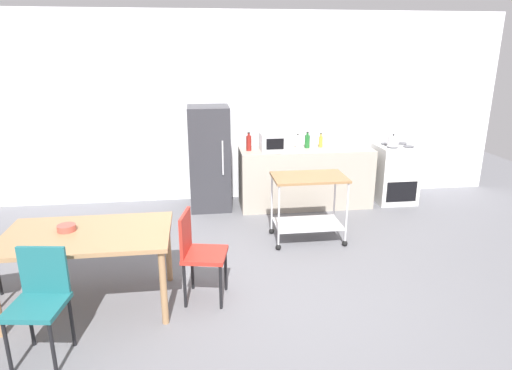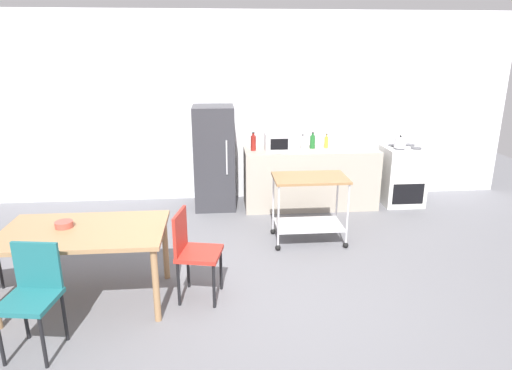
{
  "view_description": "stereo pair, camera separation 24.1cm",
  "coord_description": "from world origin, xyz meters",
  "px_view_note": "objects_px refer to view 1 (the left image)",
  "views": [
    {
      "loc": [
        -0.72,
        -3.79,
        2.37
      ],
      "look_at": [
        -0.05,
        1.2,
        0.8
      ],
      "focal_mm": 31.22,
      "sensor_mm": 36.0,
      "label": 1
    },
    {
      "loc": [
        -0.48,
        -3.82,
        2.37
      ],
      "look_at": [
        -0.05,
        1.2,
        0.8
      ],
      "focal_mm": 31.22,
      "sensor_mm": 36.0,
      "label": 2
    }
  ],
  "objects_px": {
    "chair_teal": "(40,297)",
    "kitchen_cart": "(308,197)",
    "stove_oven": "(394,174)",
    "microwave": "(276,142)",
    "dining_table": "(88,241)",
    "bottle_soda": "(298,143)",
    "refrigerator": "(210,158)",
    "bottle_hot_sauce": "(321,141)",
    "bottle_sparkling_water": "(307,141)",
    "kettle": "(393,141)",
    "bottle_sesame_oil": "(249,143)",
    "chair_red": "(198,250)",
    "fruit_bowl": "(67,228)"
  },
  "relations": [
    {
      "from": "dining_table",
      "to": "kettle",
      "type": "relative_size",
      "value": 6.26
    },
    {
      "from": "chair_red",
      "to": "fruit_bowl",
      "type": "bearing_deg",
      "value": 98.06
    },
    {
      "from": "chair_red",
      "to": "stove_oven",
      "type": "xyz_separation_m",
      "value": [
        3.1,
        2.51,
        -0.07
      ]
    },
    {
      "from": "bottle_hot_sauce",
      "to": "dining_table",
      "type": "bearing_deg",
      "value": -138.42
    },
    {
      "from": "chair_red",
      "to": "microwave",
      "type": "bearing_deg",
      "value": -13.85
    },
    {
      "from": "microwave",
      "to": "dining_table",
      "type": "bearing_deg",
      "value": -131.62
    },
    {
      "from": "kitchen_cart",
      "to": "bottle_soda",
      "type": "relative_size",
      "value": 4.19
    },
    {
      "from": "chair_red",
      "to": "bottle_soda",
      "type": "distance_m",
      "value": 3.0
    },
    {
      "from": "dining_table",
      "to": "bottle_hot_sauce",
      "type": "height_order",
      "value": "bottle_hot_sauce"
    },
    {
      "from": "bottle_sparkling_water",
      "to": "dining_table",
      "type": "bearing_deg",
      "value": -136.43
    },
    {
      "from": "bottle_hot_sauce",
      "to": "kettle",
      "type": "relative_size",
      "value": 0.91
    },
    {
      "from": "bottle_sesame_oil",
      "to": "refrigerator",
      "type": "bearing_deg",
      "value": 170.25
    },
    {
      "from": "chair_teal",
      "to": "bottle_sesame_oil",
      "type": "xyz_separation_m",
      "value": [
        2.01,
        3.17,
        0.5
      ]
    },
    {
      "from": "chair_teal",
      "to": "kitchen_cart",
      "type": "distance_m",
      "value": 3.22
    },
    {
      "from": "bottle_hot_sauce",
      "to": "bottle_sesame_oil",
      "type": "bearing_deg",
      "value": -175.43
    },
    {
      "from": "stove_oven",
      "to": "bottle_soda",
      "type": "height_order",
      "value": "bottle_soda"
    },
    {
      "from": "stove_oven",
      "to": "kitchen_cart",
      "type": "height_order",
      "value": "stove_oven"
    },
    {
      "from": "refrigerator",
      "to": "kitchen_cart",
      "type": "bearing_deg",
      "value": -49.56
    },
    {
      "from": "chair_red",
      "to": "kettle",
      "type": "height_order",
      "value": "kettle"
    },
    {
      "from": "chair_teal",
      "to": "chair_red",
      "type": "relative_size",
      "value": 1.0
    },
    {
      "from": "kitchen_cart",
      "to": "bottle_hot_sauce",
      "type": "bearing_deg",
      "value": 69.23
    },
    {
      "from": "kettle",
      "to": "bottle_sparkling_water",
      "type": "bearing_deg",
      "value": 173.37
    },
    {
      "from": "bottle_soda",
      "to": "kitchen_cart",
      "type": "bearing_deg",
      "value": -96.4
    },
    {
      "from": "dining_table",
      "to": "chair_teal",
      "type": "bearing_deg",
      "value": -108.03
    },
    {
      "from": "bottle_sesame_oil",
      "to": "bottle_sparkling_water",
      "type": "bearing_deg",
      "value": 4.49
    },
    {
      "from": "chair_teal",
      "to": "refrigerator",
      "type": "relative_size",
      "value": 0.57
    },
    {
      "from": "chair_red",
      "to": "refrigerator",
      "type": "relative_size",
      "value": 0.57
    },
    {
      "from": "bottle_hot_sauce",
      "to": "bottle_soda",
      "type": "bearing_deg",
      "value": -173.71
    },
    {
      "from": "stove_oven",
      "to": "bottle_hot_sauce",
      "type": "bearing_deg",
      "value": 176.63
    },
    {
      "from": "dining_table",
      "to": "bottle_sparkling_water",
      "type": "height_order",
      "value": "bottle_sparkling_water"
    },
    {
      "from": "bottle_soda",
      "to": "bottle_sparkling_water",
      "type": "bearing_deg",
      "value": 8.2
    },
    {
      "from": "chair_teal",
      "to": "bottle_sparkling_water",
      "type": "bearing_deg",
      "value": 56.71
    },
    {
      "from": "kitchen_cart",
      "to": "bottle_soda",
      "type": "bearing_deg",
      "value": 83.6
    },
    {
      "from": "chair_red",
      "to": "fruit_bowl",
      "type": "xyz_separation_m",
      "value": [
        -1.19,
        0.08,
        0.26
      ]
    },
    {
      "from": "kettle",
      "to": "bottle_soda",
      "type": "bearing_deg",
      "value": 174.95
    },
    {
      "from": "dining_table",
      "to": "bottle_soda",
      "type": "height_order",
      "value": "bottle_soda"
    },
    {
      "from": "microwave",
      "to": "stove_oven",
      "type": "bearing_deg",
      "value": 1.36
    },
    {
      "from": "kitchen_cart",
      "to": "bottle_sesame_oil",
      "type": "xyz_separation_m",
      "value": [
        -0.6,
        1.28,
        0.44
      ]
    },
    {
      "from": "bottle_sesame_oil",
      "to": "bottle_hot_sauce",
      "type": "bearing_deg",
      "value": 4.57
    },
    {
      "from": "bottle_soda",
      "to": "bottle_sparkling_water",
      "type": "distance_m",
      "value": 0.16
    },
    {
      "from": "bottle_sesame_oil",
      "to": "dining_table",
      "type": "bearing_deg",
      "value": -125.69
    },
    {
      "from": "bottle_hot_sauce",
      "to": "fruit_bowl",
      "type": "xyz_separation_m",
      "value": [
        -3.09,
        -2.51,
        -0.21
      ]
    },
    {
      "from": "bottle_soda",
      "to": "kettle",
      "type": "bearing_deg",
      "value": -5.05
    },
    {
      "from": "dining_table",
      "to": "fruit_bowl",
      "type": "bearing_deg",
      "value": 160.41
    },
    {
      "from": "dining_table",
      "to": "bottle_sesame_oil",
      "type": "bearing_deg",
      "value": 54.31
    },
    {
      "from": "refrigerator",
      "to": "kettle",
      "type": "relative_size",
      "value": 6.47
    },
    {
      "from": "chair_teal",
      "to": "bottle_soda",
      "type": "xyz_separation_m",
      "value": [
        2.75,
        3.22,
        0.47
      ]
    },
    {
      "from": "bottle_soda",
      "to": "bottle_sparkling_water",
      "type": "xyz_separation_m",
      "value": [
        0.16,
        0.02,
        0.01
      ]
    },
    {
      "from": "bottle_sparkling_water",
      "to": "bottle_sesame_oil",
      "type": "bearing_deg",
      "value": -175.51
    },
    {
      "from": "dining_table",
      "to": "bottle_hot_sauce",
      "type": "relative_size",
      "value": 6.92
    }
  ]
}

